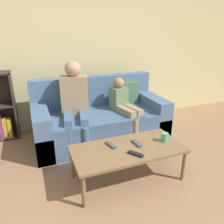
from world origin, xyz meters
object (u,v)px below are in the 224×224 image
person_adult (75,99)px  tv_remote_0 (137,143)px  couch (100,120)px  tv_remote_2 (111,145)px  cup_near (165,137)px  coffee_table (128,151)px  person_child (125,106)px  tv_remote_1 (136,154)px

person_adult → tv_remote_0: (0.48, -0.94, -0.30)m
couch → tv_remote_2: couch is taller
cup_near → person_adult: bearing=129.2°
coffee_table → person_child: 1.00m
coffee_table → tv_remote_1: (0.01, -0.16, 0.05)m
cup_near → couch: bearing=111.4°
tv_remote_0 → tv_remote_1: (-0.11, -0.19, 0.00)m
coffee_table → person_adult: person_adult is taller
couch → person_adult: 0.57m
cup_near → tv_remote_1: cup_near is taller
person_adult → tv_remote_2: 0.94m
coffee_table → person_child: person_child is taller
cup_near → tv_remote_1: bearing=-162.3°
person_child → tv_remote_0: (-0.25, -0.88, -0.13)m
couch → tv_remote_2: bearing=-101.1°
person_child → tv_remote_0: 0.92m
person_adult → tv_remote_1: bearing=-61.4°
couch → coffee_table: bearing=-91.7°
person_child → tv_remote_1: 1.14m
couch → person_adult: bearing=-167.4°
couch → person_child: (0.34, -0.15, 0.23)m
tv_remote_1 → cup_near: bearing=-17.6°
coffee_table → person_child: bearing=67.8°
person_adult → tv_remote_1: (0.37, -1.14, -0.30)m
person_child → cup_near: (0.08, -0.93, -0.09)m
couch → tv_remote_1: 1.23m
person_adult → tv_remote_2: size_ratio=6.87×
tv_remote_2 → tv_remote_0: bearing=-27.1°
cup_near → tv_remote_0: 0.34m
tv_remote_1 → tv_remote_2: 0.32m
person_adult → person_child: (0.73, -0.07, -0.17)m
person_adult → person_child: size_ratio=1.30×
tv_remote_1 → coffee_table: bearing=59.9°
tv_remote_0 → tv_remote_1: 0.22m
coffee_table → tv_remote_1: size_ratio=7.33×
tv_remote_2 → person_child: bearing=44.1°
coffee_table → cup_near: (0.46, -0.02, 0.09)m
couch → tv_remote_0: (0.10, -1.03, 0.10)m
person_adult → tv_remote_0: size_ratio=6.98×
person_adult → cup_near: (0.81, -1.00, -0.26)m
couch → tv_remote_2: (-0.19, -0.96, 0.10)m
coffee_table → tv_remote_2: bearing=145.1°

